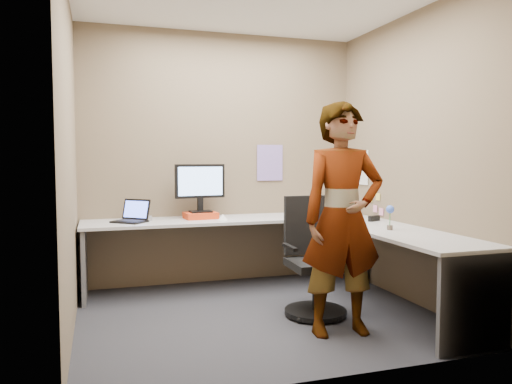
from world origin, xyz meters
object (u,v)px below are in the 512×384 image
object	(u,v)px
monitor	(200,184)
office_chair	(313,267)
person	(343,219)
desk	(290,238)

from	to	relation	value
monitor	office_chair	world-z (taller)	monitor
monitor	person	bearing A→B (deg)	-69.93
desk	office_chair	bearing A→B (deg)	-86.60
desk	person	size ratio (longest dim) A/B	1.67
office_chair	person	bearing A→B (deg)	-86.47
desk	monitor	size ratio (longest dim) A/B	5.69
office_chair	person	world-z (taller)	person
office_chair	person	xyz separation A→B (m)	(0.02, -0.50, 0.48)
monitor	person	distance (m)	1.84
desk	monitor	xyz separation A→B (m)	(-0.73, 0.66, 0.50)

